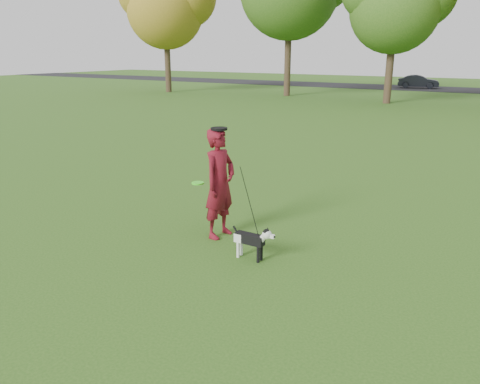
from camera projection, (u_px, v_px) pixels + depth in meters
The scene contains 6 objects.
ground at pixel (231, 254), 7.95m from camera, with size 120.00×120.00×0.00m, color #285116.
road at pixel (476, 90), 40.67m from camera, with size 120.00×7.00×0.02m, color black.
man at pixel (220, 184), 8.44m from camera, with size 0.73×0.48×2.01m, color maroon.
dog at pixel (253, 239), 7.62m from camera, with size 0.80×0.16×0.61m.
car_mid at pixel (418, 82), 42.94m from camera, with size 1.24×3.57×1.18m, color black.
man_held_items at pixel (249, 200), 7.80m from camera, with size 1.73×0.75×1.62m.
Camera 1 is at (3.93, -6.16, 3.30)m, focal length 35.00 mm.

